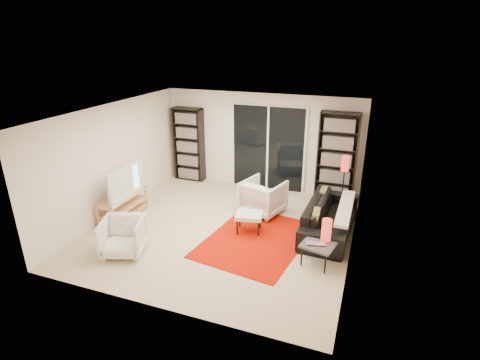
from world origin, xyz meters
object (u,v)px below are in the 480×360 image
(floor_lamp, at_px, (345,170))
(tv_stand, at_px, (124,206))
(sofa, at_px, (330,217))
(ottoman, at_px, (249,216))
(armchair_back, at_px, (263,197))
(bookshelf_left, at_px, (189,144))
(armchair_front, at_px, (123,237))
(bookshelf_right, at_px, (337,157))
(side_table, at_px, (319,245))

(floor_lamp, bearing_deg, tv_stand, -154.90)
(sofa, xyz_separation_m, ottoman, (-1.51, -0.59, 0.02))
(sofa, distance_m, armchair_back, 1.54)
(bookshelf_left, bearing_deg, floor_lamp, -7.40)
(tv_stand, bearing_deg, floor_lamp, 25.10)
(armchair_front, distance_m, ottoman, 2.41)
(armchair_back, xyz_separation_m, ottoman, (-0.01, -0.93, -0.04))
(bookshelf_left, distance_m, armchair_front, 3.87)
(bookshelf_left, height_order, ottoman, bookshelf_left)
(bookshelf_left, relative_size, sofa, 0.89)
(armchair_back, height_order, armchair_front, armchair_back)
(tv_stand, relative_size, floor_lamp, 1.01)
(armchair_back, bearing_deg, tv_stand, 40.54)
(floor_lamp, bearing_deg, armchair_front, -137.08)
(bookshelf_left, bearing_deg, sofa, -22.60)
(bookshelf_right, relative_size, side_table, 3.32)
(tv_stand, xyz_separation_m, sofa, (4.25, 0.92, 0.06))
(ottoman, bearing_deg, side_table, -23.90)
(armchair_back, bearing_deg, sofa, -176.86)
(armchair_front, height_order, ottoman, armchair_front)
(bookshelf_right, distance_m, ottoman, 2.73)
(sofa, xyz_separation_m, armchair_front, (-3.38, -2.11, 0.02))
(tv_stand, bearing_deg, bookshelf_left, 83.97)
(bookshelf_left, relative_size, armchair_front, 2.65)
(floor_lamp, bearing_deg, bookshelf_right, 114.24)
(tv_stand, height_order, ottoman, tv_stand)
(tv_stand, height_order, sofa, sofa)
(bookshelf_left, distance_m, tv_stand, 2.68)
(floor_lamp, bearing_deg, sofa, -95.50)
(bookshelf_left, distance_m, bookshelf_right, 3.85)
(armchair_front, height_order, floor_lamp, floor_lamp)
(side_table, bearing_deg, tv_stand, 175.56)
(bookshelf_left, bearing_deg, bookshelf_right, -0.00)
(bookshelf_left, relative_size, bookshelf_right, 0.93)
(armchair_back, height_order, side_table, armchair_back)
(sofa, bearing_deg, bookshelf_left, 69.77)
(side_table, relative_size, floor_lamp, 0.50)
(armchair_front, xyz_separation_m, floor_lamp, (3.48, 3.24, 0.62))
(tv_stand, distance_m, armchair_front, 1.49)
(bookshelf_left, relative_size, tv_stand, 1.53)
(bookshelf_right, bearing_deg, bookshelf_left, 180.00)
(sofa, height_order, floor_lamp, floor_lamp)
(bookshelf_left, height_order, bookshelf_right, bookshelf_right)
(ottoman, xyz_separation_m, floor_lamp, (1.62, 1.71, 0.61))
(sofa, xyz_separation_m, floor_lamp, (0.11, 1.13, 0.63))
(bookshelf_left, bearing_deg, armchair_back, -27.92)
(tv_stand, distance_m, ottoman, 2.76)
(bookshelf_right, bearing_deg, ottoman, -121.62)
(tv_stand, height_order, side_table, tv_stand)
(sofa, height_order, armchair_front, armchair_front)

